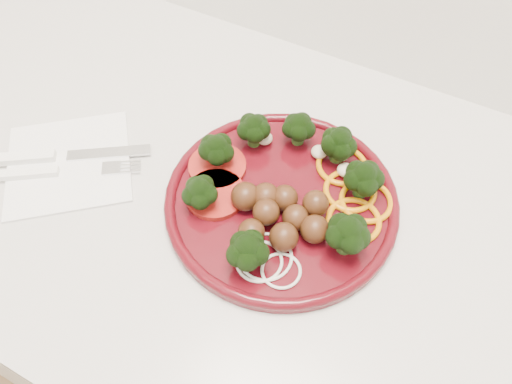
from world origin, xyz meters
The scene contains 5 objects.
counter centered at (0.00, 1.70, 0.45)m, with size 2.40×0.60×0.90m.
plate centered at (-0.04, 1.71, 0.92)m, with size 0.29×0.29×0.06m.
napkin centered at (-0.32, 1.64, 0.90)m, with size 0.16×0.16×0.00m, color white.
knife centered at (-0.34, 1.63, 0.91)m, with size 0.18×0.13×0.01m.
fork centered at (-0.33, 1.61, 0.91)m, with size 0.16×0.11×0.01m.
Camera 1 is at (0.10, 1.39, 1.41)m, focal length 35.00 mm.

